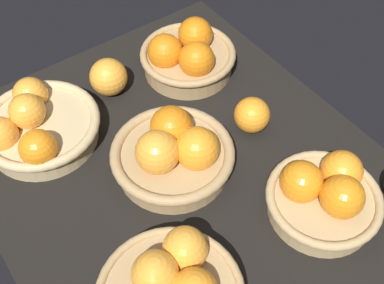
{
  "coord_description": "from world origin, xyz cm",
  "views": [
    {
      "loc": [
        -48.59,
        32.35,
        81.55
      ],
      "look_at": [
        1.18,
        -3.54,
        7.0
      ],
      "focal_mm": 46.58,
      "sensor_mm": 36.0,
      "label": 1
    }
  ],
  "objects_px": {
    "basket_far_right": "(36,126)",
    "basket_near_right": "(187,56)",
    "loose_orange_front_gap": "(252,115)",
    "loose_orange_side_gap": "(108,77)",
    "basket_center": "(174,152)",
    "basket_near_left": "(325,195)"
  },
  "relations": [
    {
      "from": "basket_near_right",
      "to": "loose_orange_side_gap",
      "type": "xyz_separation_m",
      "value": [
        0.05,
        0.18,
        -0.0
      ]
    },
    {
      "from": "basket_near_right",
      "to": "basket_far_right",
      "type": "xyz_separation_m",
      "value": [
        0.01,
        0.36,
        -0.0
      ]
    },
    {
      "from": "loose_orange_front_gap",
      "to": "loose_orange_side_gap",
      "type": "xyz_separation_m",
      "value": [
        0.27,
        0.18,
        0.0
      ]
    },
    {
      "from": "basket_far_right",
      "to": "basket_near_right",
      "type": "bearing_deg",
      "value": -90.98
    },
    {
      "from": "basket_far_right",
      "to": "basket_center",
      "type": "height_order",
      "value": "basket_center"
    },
    {
      "from": "basket_center",
      "to": "loose_orange_front_gap",
      "type": "xyz_separation_m",
      "value": [
        -0.01,
        -0.19,
        -0.01
      ]
    },
    {
      "from": "basket_near_right",
      "to": "loose_orange_front_gap",
      "type": "distance_m",
      "value": 0.22
    },
    {
      "from": "loose_orange_side_gap",
      "to": "basket_center",
      "type": "bearing_deg",
      "value": 178.95
    },
    {
      "from": "loose_orange_side_gap",
      "to": "loose_orange_front_gap",
      "type": "bearing_deg",
      "value": -145.52
    },
    {
      "from": "basket_near_right",
      "to": "basket_far_right",
      "type": "relative_size",
      "value": 0.9
    },
    {
      "from": "basket_near_left",
      "to": "basket_center",
      "type": "xyz_separation_m",
      "value": [
        0.24,
        0.17,
        0.0
      ]
    },
    {
      "from": "basket_near_right",
      "to": "loose_orange_side_gap",
      "type": "distance_m",
      "value": 0.18
    },
    {
      "from": "basket_center",
      "to": "loose_orange_side_gap",
      "type": "height_order",
      "value": "basket_center"
    },
    {
      "from": "basket_far_right",
      "to": "loose_orange_front_gap",
      "type": "distance_m",
      "value": 0.44
    },
    {
      "from": "basket_near_right",
      "to": "basket_center",
      "type": "height_order",
      "value": "basket_center"
    },
    {
      "from": "loose_orange_front_gap",
      "to": "loose_orange_side_gap",
      "type": "distance_m",
      "value": 0.32
    },
    {
      "from": "basket_near_left",
      "to": "basket_center",
      "type": "distance_m",
      "value": 0.29
    },
    {
      "from": "basket_near_left",
      "to": "loose_orange_front_gap",
      "type": "relative_size",
      "value": 2.8
    },
    {
      "from": "basket_far_right",
      "to": "loose_orange_side_gap",
      "type": "distance_m",
      "value": 0.19
    },
    {
      "from": "basket_near_right",
      "to": "loose_orange_side_gap",
      "type": "bearing_deg",
      "value": 75.64
    },
    {
      "from": "loose_orange_side_gap",
      "to": "basket_near_right",
      "type": "bearing_deg",
      "value": -104.36
    },
    {
      "from": "basket_center",
      "to": "loose_orange_front_gap",
      "type": "height_order",
      "value": "basket_center"
    }
  ]
}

